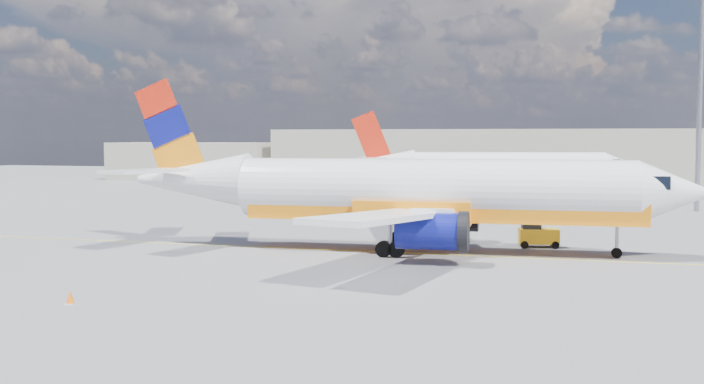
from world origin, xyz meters
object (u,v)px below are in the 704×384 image
(gse_tug, at_px, (537,234))
(traffic_cone, at_px, (70,297))
(main_jet, at_px, (414,193))
(second_jet, at_px, (500,169))

(gse_tug, relative_size, traffic_cone, 4.58)
(gse_tug, height_order, traffic_cone, gse_tug)
(main_jet, height_order, gse_tug, main_jet)
(second_jet, height_order, traffic_cone, second_jet)
(main_jet, relative_size, traffic_cone, 61.46)
(second_jet, xyz_separation_m, gse_tug, (5.95, -40.34, -2.48))
(second_jet, bearing_deg, traffic_cone, -114.56)
(second_jet, xyz_separation_m, traffic_cone, (-11.79, -62.72, -3.02))
(second_jet, distance_m, gse_tug, 40.85)
(main_jet, xyz_separation_m, gse_tug, (7.05, 3.97, -2.73))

